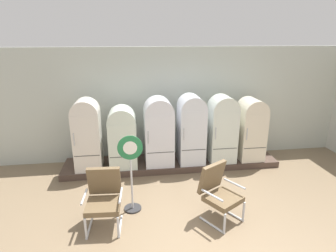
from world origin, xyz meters
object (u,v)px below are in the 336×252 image
(refrigerator_1, at_px, (122,135))
(refrigerator_3, at_px, (191,127))
(refrigerator_4, at_px, (222,127))
(sign_stand, at_px, (131,176))
(refrigerator_5, at_px, (251,127))
(refrigerator_0, at_px, (87,132))
(refrigerator_2, at_px, (159,130))
(armchair_left, at_px, (104,196))
(armchair_right, at_px, (219,191))

(refrigerator_1, xyz_separation_m, refrigerator_3, (1.61, 0.00, 0.13))
(refrigerator_4, xyz_separation_m, sign_stand, (-2.19, -1.59, -0.30))
(refrigerator_4, distance_m, refrigerator_5, 0.74)
(refrigerator_0, distance_m, sign_stand, 1.88)
(refrigerator_2, distance_m, armchair_left, 2.33)
(refrigerator_5, bearing_deg, armchair_right, -124.94)
(refrigerator_3, bearing_deg, refrigerator_1, -179.87)
(refrigerator_5, distance_m, sign_stand, 3.36)
(refrigerator_2, bearing_deg, refrigerator_4, -0.99)
(refrigerator_0, xyz_separation_m, refrigerator_2, (1.62, 0.03, -0.01))
(refrigerator_4, relative_size, armchair_left, 1.60)
(armchair_right, bearing_deg, refrigerator_1, 128.52)
(refrigerator_3, height_order, refrigerator_5, refrigerator_3)
(refrigerator_3, height_order, sign_stand, refrigerator_3)
(armchair_right, bearing_deg, refrigerator_4, 70.65)
(refrigerator_1, bearing_deg, armchair_left, -98.43)
(armchair_right, distance_m, sign_stand, 1.55)
(refrigerator_0, height_order, refrigerator_5, refrigerator_0)
(refrigerator_2, distance_m, refrigerator_5, 2.26)
(refrigerator_1, relative_size, refrigerator_5, 0.93)
(refrigerator_2, relative_size, refrigerator_5, 1.06)
(refrigerator_5, xyz_separation_m, armchair_left, (-3.40, -1.99, -0.41))
(refrigerator_0, distance_m, armchair_left, 2.06)
(refrigerator_2, height_order, armchair_right, refrigerator_2)
(refrigerator_1, distance_m, refrigerator_5, 3.10)
(refrigerator_1, bearing_deg, refrigerator_3, 0.13)
(refrigerator_1, height_order, refrigerator_4, refrigerator_4)
(armchair_left, distance_m, armchair_right, 1.94)
(refrigerator_1, xyz_separation_m, sign_stand, (0.17, -1.62, -0.19))
(sign_stand, bearing_deg, refrigerator_0, 120.82)
(refrigerator_5, bearing_deg, refrigerator_1, -179.84)
(refrigerator_1, distance_m, armchair_right, 2.67)
(refrigerator_1, height_order, armchair_right, refrigerator_1)
(refrigerator_4, bearing_deg, refrigerator_3, 177.33)
(refrigerator_1, height_order, refrigerator_3, refrigerator_3)
(refrigerator_1, bearing_deg, armchair_right, -51.48)
(refrigerator_0, height_order, sign_stand, refrigerator_0)
(refrigerator_0, relative_size, refrigerator_2, 1.01)
(refrigerator_4, relative_size, refrigerator_5, 1.07)
(refrigerator_1, relative_size, refrigerator_4, 0.88)
(refrigerator_3, distance_m, armchair_right, 2.13)
(refrigerator_5, bearing_deg, armchair_left, -149.62)
(refrigerator_4, distance_m, armchair_left, 3.33)
(refrigerator_3, relative_size, refrigerator_4, 1.02)
(refrigerator_2, distance_m, armchair_right, 2.26)
(refrigerator_2, bearing_deg, refrigerator_0, -179.04)
(refrigerator_4, xyz_separation_m, refrigerator_5, (0.74, 0.04, -0.05))
(armchair_right, bearing_deg, sign_stand, 163.08)
(refrigerator_1, xyz_separation_m, refrigerator_5, (3.10, 0.01, 0.06))
(armchair_left, distance_m, sign_stand, 0.61)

